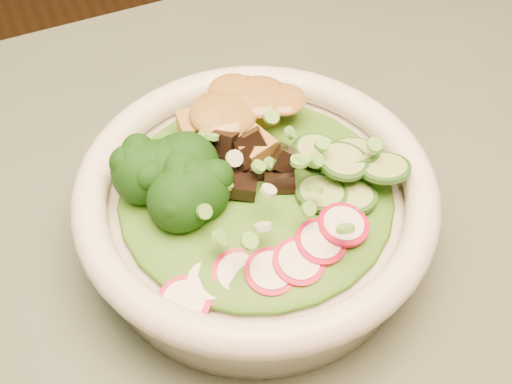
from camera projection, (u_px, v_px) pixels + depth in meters
name	position (u px, v px, depth m)	size (l,w,h in m)	color
salad_bowl	(256.00, 209.00, 0.49)	(0.24, 0.24, 0.07)	silver
lettuce_bed	(256.00, 191.00, 0.47)	(0.18, 0.18, 0.02)	#2C6214
broccoli_florets	(170.00, 194.00, 0.45)	(0.07, 0.06, 0.04)	black
radish_slices	(281.00, 261.00, 0.43)	(0.10, 0.04, 0.02)	#A10C2C
cucumber_slices	(343.00, 168.00, 0.47)	(0.06, 0.06, 0.03)	#99BB68
mushroom_heap	(252.00, 167.00, 0.47)	(0.06, 0.06, 0.04)	black
tofu_cubes	(241.00, 120.00, 0.50)	(0.08, 0.05, 0.03)	#A37736
peanut_sauce	(240.00, 108.00, 0.49)	(0.06, 0.05, 0.01)	brown
scallion_garnish	(256.00, 170.00, 0.45)	(0.17, 0.17, 0.02)	#5CAD3D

